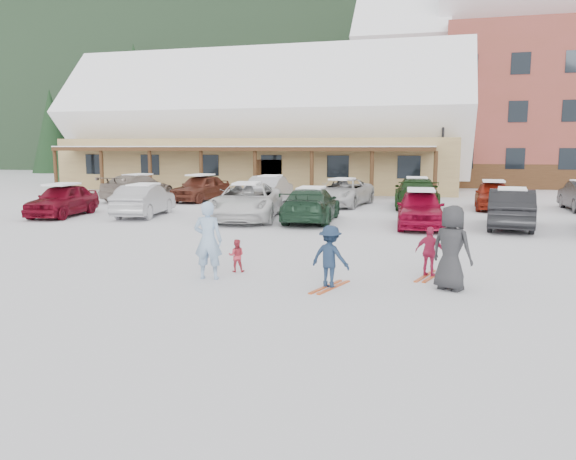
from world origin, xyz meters
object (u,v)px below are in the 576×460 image
(lamp_post, at_px, (443,139))
(parked_car_8, at_px, (201,188))
(parked_car_4, at_px, (420,208))
(parked_car_1, at_px, (144,200))
(parked_car_0, at_px, (63,200))
(child_magenta, at_px, (430,252))
(child_navy, at_px, (330,257))
(parked_car_2, at_px, (247,201))
(parked_car_3, at_px, (311,205))
(parked_car_5, at_px, (511,208))
(parked_car_10, at_px, (342,192))
(adult_skier, at_px, (208,240))
(day_lodge, at_px, (262,134))
(toddler_red, at_px, (236,256))
(parked_car_12, at_px, (493,195))
(parked_car_11, at_px, (416,193))
(bystander_dark, at_px, (452,248))
(parked_car_9, at_px, (270,190))
(parked_car_7, at_px, (138,187))

(lamp_post, bearing_deg, parked_car_8, -149.69)
(parked_car_4, bearing_deg, parked_car_1, 174.56)
(lamp_post, xyz_separation_m, parked_car_0, (-16.08, -15.63, -2.79))
(child_magenta, xyz_separation_m, parked_car_1, (-12.41, 8.75, 0.11))
(child_navy, distance_m, parked_car_0, 16.71)
(parked_car_2, xyz_separation_m, parked_car_3, (2.76, 0.01, -0.07))
(parked_car_4, bearing_deg, parked_car_5, 7.52)
(parked_car_10, bearing_deg, adult_skier, -82.61)
(lamp_post, height_order, parked_car_0, lamp_post)
(day_lodge, distance_m, child_magenta, 29.90)
(lamp_post, height_order, toddler_red, lamp_post)
(lamp_post, xyz_separation_m, child_magenta, (-0.21, -23.41, -2.90))
(parked_car_3, xyz_separation_m, parked_car_12, (7.55, 6.83, 0.00))
(child_magenta, bearing_deg, parked_car_0, -9.58)
(toddler_red, bearing_deg, parked_car_0, -51.42)
(child_navy, xyz_separation_m, parked_car_1, (-10.34, 10.38, 0.02))
(adult_skier, xyz_separation_m, parked_car_11, (3.98, 16.88, -0.15))
(child_navy, bearing_deg, parked_car_2, -44.31)
(parked_car_1, xyz_separation_m, parked_car_4, (11.88, -0.36, 0.02))
(toddler_red, xyz_separation_m, parked_car_11, (3.62, 16.00, 0.36))
(child_magenta, distance_m, parked_car_12, 15.88)
(parked_car_11, bearing_deg, parked_car_2, 40.17)
(parked_car_5, bearing_deg, parked_car_0, 9.45)
(parked_car_8, bearing_deg, parked_car_12, 7.72)
(parked_car_0, bearing_deg, parked_car_5, -3.08)
(child_navy, bearing_deg, parked_car_8, -40.64)
(parked_car_4, relative_size, parked_car_5, 0.94)
(bystander_dark, height_order, parked_car_11, bystander_dark)
(child_navy, relative_size, parked_car_11, 0.26)
(parked_car_8, bearing_deg, child_navy, -50.06)
(parked_car_3, bearing_deg, parked_car_8, -44.69)
(parked_car_4, relative_size, parked_car_9, 0.93)
(child_magenta, relative_size, parked_car_9, 0.26)
(parked_car_1, bearing_deg, parked_car_11, -158.88)
(bystander_dark, xyz_separation_m, parked_car_11, (-1.42, 16.46, -0.15))
(bystander_dark, height_order, parked_car_1, bystander_dark)
(adult_skier, relative_size, parked_car_11, 0.35)
(lamp_post, xyz_separation_m, parked_car_8, (-13.05, -7.63, -2.76))
(adult_skier, bearing_deg, bystander_dark, 177.35)
(lamp_post, relative_size, parked_car_1, 1.45)
(bystander_dark, bearing_deg, parked_car_1, -9.02)
(parked_car_5, distance_m, parked_car_7, 20.24)
(parked_car_5, bearing_deg, parked_car_2, 6.83)
(day_lodge, height_order, parked_car_3, day_lodge)
(bystander_dark, xyz_separation_m, parked_car_10, (-5.19, 16.50, -0.21))
(adult_skier, bearing_deg, child_navy, 171.43)
(parked_car_9, bearing_deg, parked_car_0, 43.67)
(parked_car_8, distance_m, parked_car_10, 8.12)
(bystander_dark, xyz_separation_m, parked_car_3, (-5.34, 9.97, -0.22))
(toddler_red, bearing_deg, child_magenta, 173.95)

